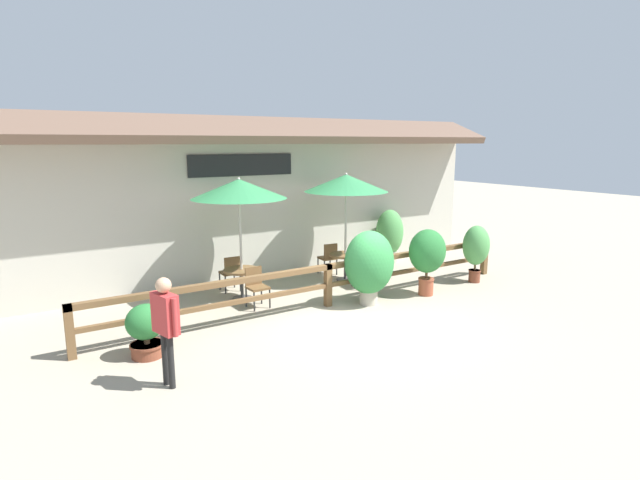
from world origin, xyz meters
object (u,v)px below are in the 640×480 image
object	(u,v)px
chair_middle_wallside	(328,257)
potted_plant_small_flowering	(476,247)
potted_plant_tall_tropical	(146,329)
potted_plant_entrance_palm	(389,235)
patio_umbrella_middle	(346,183)
potted_plant_broad_leaf	(427,253)
potted_plant_corner_fern	(369,264)
chair_near_streetside	(256,285)
pedestrian	(165,317)
chair_near_wallside	(231,271)
dining_table_near	(242,275)
dining_table_middle	(345,259)
chair_middle_streetside	(361,267)
patio_umbrella_near	(239,189)

from	to	relation	value
chair_middle_wallside	potted_plant_small_flowering	world-z (taller)	potted_plant_small_flowering
potted_plant_tall_tropical	potted_plant_entrance_palm	world-z (taller)	potted_plant_entrance_palm
chair_middle_wallside	patio_umbrella_middle	bearing A→B (deg)	99.99
chair_middle_wallside	potted_plant_broad_leaf	size ratio (longest dim) A/B	0.56
patio_umbrella_middle	potted_plant_corner_fern	bearing A→B (deg)	-109.96
chair_near_streetside	patio_umbrella_middle	xyz separation A→B (m)	(2.89, 0.72, 2.05)
potted_plant_corner_fern	pedestrian	distance (m)	5.09
chair_near_wallside	potted_plant_entrance_palm	bearing A→B (deg)	-176.23
dining_table_near	potted_plant_corner_fern	xyz separation A→B (m)	(2.25, -1.86, 0.37)
dining_table_middle	potted_plant_small_flowering	xyz separation A→B (m)	(2.73, -1.93, 0.36)
potted_plant_broad_leaf	potted_plant_entrance_palm	world-z (taller)	potted_plant_entrance_palm
potted_plant_small_flowering	patio_umbrella_middle	bearing A→B (deg)	144.72
chair_middle_streetside	potted_plant_corner_fern	distance (m)	1.42
dining_table_near	chair_middle_streetside	bearing A→B (deg)	-13.25
chair_near_streetside	potted_plant_entrance_palm	xyz separation A→B (m)	(5.21, 1.70, 0.33)
chair_near_wallside	chair_middle_streetside	distance (m)	3.22
chair_near_wallside	potted_plant_corner_fern	world-z (taller)	potted_plant_corner_fern
dining_table_near	dining_table_middle	size ratio (longest dim) A/B	1.00
dining_table_near	chair_near_wallside	bearing A→B (deg)	88.95
chair_near_streetside	potted_plant_tall_tropical	bearing A→B (deg)	-155.39
pedestrian	potted_plant_corner_fern	bearing A→B (deg)	-88.03
potted_plant_tall_tropical	chair_middle_wallside	bearing A→B (deg)	26.94
chair_near_wallside	chair_middle_wallside	world-z (taller)	same
chair_near_wallside	potted_plant_corner_fern	distance (m)	3.42
chair_middle_wallside	potted_plant_corner_fern	size ratio (longest dim) A/B	0.53
chair_near_wallside	potted_plant_small_flowering	world-z (taller)	potted_plant_small_flowering
potted_plant_corner_fern	patio_umbrella_near	bearing A→B (deg)	140.39
patio_umbrella_near	patio_umbrella_middle	xyz separation A→B (m)	(2.93, 0.02, 0.00)
chair_near_streetside	potted_plant_corner_fern	xyz separation A→B (m)	(2.21, -1.16, 0.43)
chair_middle_streetside	potted_plant_tall_tropical	bearing A→B (deg)	-161.37
patio_umbrella_middle	potted_plant_tall_tropical	size ratio (longest dim) A/B	3.04
chair_near_wallside	chair_middle_wallside	bearing A→B (deg)	-178.95
potted_plant_small_flowering	potted_plant_corner_fern	world-z (taller)	potted_plant_corner_fern
chair_near_wallside	potted_plant_broad_leaf	xyz separation A→B (m)	(3.80, -2.75, 0.51)
patio_umbrella_middle	potted_plant_small_flowering	bearing A→B (deg)	-35.28
patio_umbrella_near	chair_near_wallside	xyz separation A→B (m)	(0.01, 0.70, -2.05)
dining_table_middle	pedestrian	distance (m)	6.51
patio_umbrella_middle	potted_plant_corner_fern	xyz separation A→B (m)	(-0.68, -1.88, -1.62)
chair_near_streetside	potted_plant_broad_leaf	size ratio (longest dim) A/B	0.56
potted_plant_broad_leaf	potted_plant_small_flowering	size ratio (longest dim) A/B	1.07
chair_near_streetside	patio_umbrella_middle	bearing A→B (deg)	11.40
patio_umbrella_near	potted_plant_tall_tropical	distance (m)	3.93
potted_plant_corner_fern	chair_middle_streetside	bearing A→B (deg)	59.94
potted_plant_small_flowering	dining_table_near	bearing A→B (deg)	161.32
potted_plant_corner_fern	potted_plant_entrance_palm	world-z (taller)	potted_plant_corner_fern
chair_near_streetside	chair_near_wallside	distance (m)	1.39
chair_near_streetside	chair_middle_streetside	distance (m)	2.89
potted_plant_small_flowering	pedestrian	xyz separation A→B (m)	(-8.29, -1.41, 0.15)
patio_umbrella_middle	chair_middle_streetside	distance (m)	2.17
dining_table_middle	patio_umbrella_near	bearing A→B (deg)	-179.61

